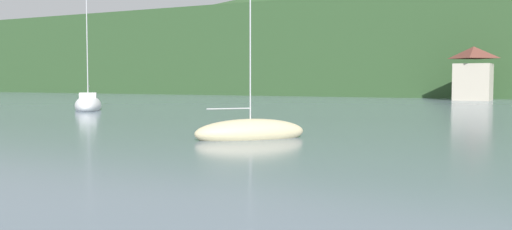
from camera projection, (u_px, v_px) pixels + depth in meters
The scene contains 3 objects.
shore_building_west at pixel (473, 74), 70.82m from camera, with size 4.41×4.63×6.56m.
sailboat_mid_2 at pixel (250, 132), 24.51m from camera, with size 4.28×4.62×6.79m.
sailboat_far_4 at pixel (88, 105), 48.10m from camera, with size 6.05×6.48×10.49m.
Camera 1 is at (10.13, 27.07, 2.47)m, focal length 40.82 mm.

